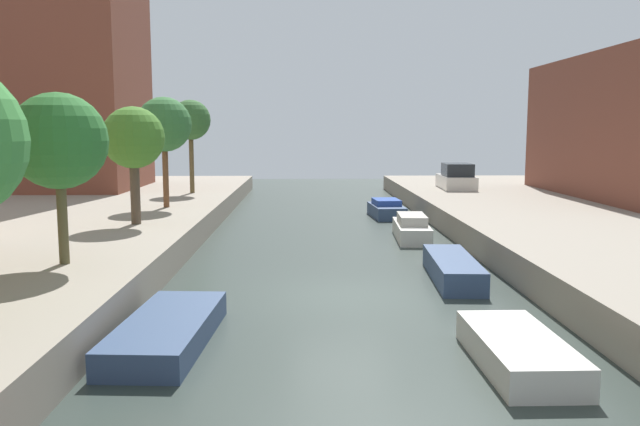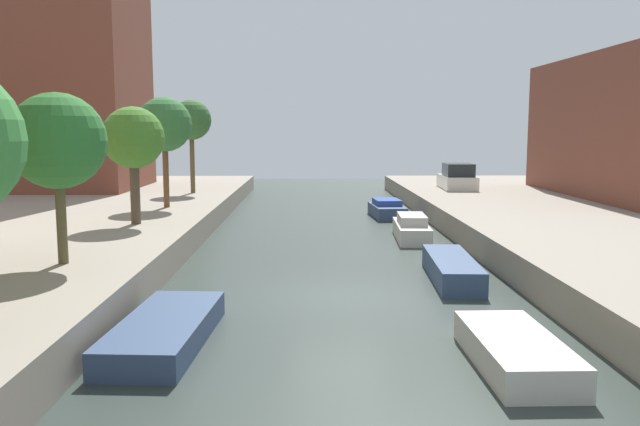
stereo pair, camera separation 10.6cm
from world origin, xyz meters
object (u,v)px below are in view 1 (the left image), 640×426
object	(u,v)px
street_tree_5	(191,121)
moored_boat_right_5	(386,209)
street_tree_3	(133,139)
street_tree_4	(164,125)
moored_boat_left_2	(168,331)
moored_boat_right_2	(518,351)
street_tree_2	(59,142)
moored_boat_right_3	(453,269)
parked_car	(456,178)
moored_boat_right_4	(412,229)

from	to	relation	value
street_tree_5	moored_boat_right_5	world-z (taller)	street_tree_5
street_tree_3	street_tree_4	bearing A→B (deg)	90.00
moored_boat_left_2	moored_boat_right_2	bearing A→B (deg)	-11.97
moored_boat_right_2	moored_boat_right_5	world-z (taller)	moored_boat_right_5
street_tree_2	moored_boat_right_3	world-z (taller)	street_tree_2
street_tree_4	parked_car	world-z (taller)	street_tree_4
moored_boat_right_3	moored_boat_right_4	xyz separation A→B (m)	(-0.05, 7.24, 0.10)
parked_car	moored_boat_right_2	xyz separation A→B (m)	(-4.91, -26.26, -1.33)
street_tree_4	moored_boat_right_5	distance (m)	11.90
street_tree_4	moored_boat_right_3	xyz separation A→B (m)	(10.68, -10.19, -4.33)
moored_boat_right_2	moored_boat_right_3	xyz separation A→B (m)	(0.37, 7.15, 0.04)
parked_car	moored_boat_right_2	distance (m)	26.75
moored_boat_right_3	moored_boat_right_4	size ratio (longest dim) A/B	1.14
street_tree_3	street_tree_5	size ratio (longest dim) A/B	0.85
parked_car	moored_boat_left_2	distance (m)	27.50
moored_boat_right_3	moored_boat_left_2	bearing A→B (deg)	-142.09
street_tree_3	moored_boat_right_5	world-z (taller)	street_tree_3
parked_car	moored_boat_right_4	xyz separation A→B (m)	(-4.59, -11.87, -1.19)
street_tree_2	street_tree_4	bearing A→B (deg)	90.00
moored_boat_left_2	moored_boat_right_2	size ratio (longest dim) A/B	1.29
street_tree_2	moored_boat_right_3	distance (m)	11.55
street_tree_3	parked_car	xyz separation A→B (m)	(15.21, 14.15, -2.51)
street_tree_5	moored_boat_left_2	world-z (taller)	street_tree_5
moored_boat_right_4	moored_boat_right_2	bearing A→B (deg)	-91.28
parked_car	moored_boat_left_2	world-z (taller)	parked_car
street_tree_2	moored_boat_right_2	world-z (taller)	street_tree_2
moored_boat_right_5	street_tree_4	bearing A→B (deg)	-159.92
street_tree_4	moored_boat_right_4	world-z (taller)	street_tree_4
moored_boat_right_3	parked_car	bearing A→B (deg)	76.66
parked_car	moored_boat_right_3	bearing A→B (deg)	-103.34
street_tree_4	parked_car	size ratio (longest dim) A/B	1.19
moored_boat_right_2	street_tree_4	bearing A→B (deg)	120.71
street_tree_5	street_tree_3	bearing A→B (deg)	-90.00
street_tree_2	moored_boat_left_2	size ratio (longest dim) A/B	0.96
moored_boat_right_2	moored_boat_right_3	world-z (taller)	moored_boat_right_3
moored_boat_left_2	street_tree_5	bearing A→B (deg)	98.52
parked_car	moored_boat_right_5	world-z (taller)	parked_car
street_tree_5	moored_boat_right_2	bearing A→B (deg)	-66.79
street_tree_3	moored_boat_right_4	world-z (taller)	street_tree_3
parked_car	moored_boat_right_4	distance (m)	12.78
moored_boat_right_3	moored_boat_right_5	size ratio (longest dim) A/B	1.33
moored_boat_right_3	moored_boat_right_5	xyz separation A→B (m)	(-0.24, 14.01, 0.06)
street_tree_3	moored_boat_left_2	xyz separation A→B (m)	(3.38, -10.64, -3.85)
street_tree_5	moored_boat_left_2	distance (m)	23.28
street_tree_5	moored_boat_left_2	size ratio (longest dim) A/B	1.11
moored_boat_left_2	moored_boat_right_4	size ratio (longest dim) A/B	1.15
moored_boat_right_3	moored_boat_right_4	world-z (taller)	moored_boat_right_4
street_tree_3	street_tree_4	distance (m)	5.26
street_tree_2	moored_boat_right_3	bearing A→B (deg)	11.64
street_tree_4	parked_car	bearing A→B (deg)	30.39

